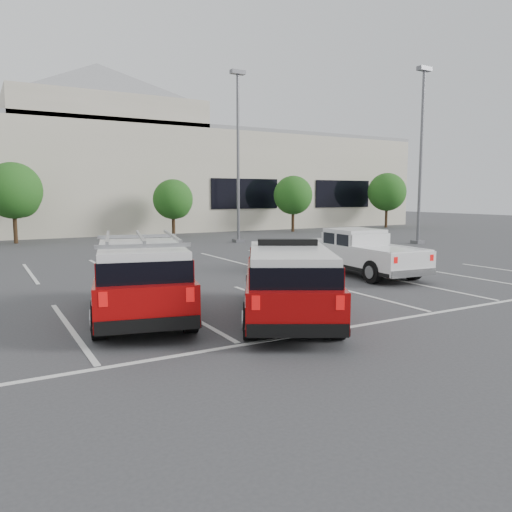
{
  "coord_description": "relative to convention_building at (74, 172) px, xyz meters",
  "views": [
    {
      "loc": [
        -7.07,
        -11.19,
        2.91
      ],
      "look_at": [
        0.35,
        1.99,
        1.05
      ],
      "focal_mm": 35.0,
      "sensor_mm": 36.0,
      "label": 1
    }
  ],
  "objects": [
    {
      "name": "light_pole_right",
      "position": [
        15.82,
        -21.86,
        0.47
      ],
      "size": [
        0.9,
        0.6,
        10.24
      ],
      "color": "#59595E",
      "rests_on": "ground"
    },
    {
      "name": "tree_right",
      "position": [
        14.91,
        -9.82,
        -1.95
      ],
      "size": [
        3.07,
        3.07,
        4.42
      ],
      "color": "#3F2B19",
      "rests_on": "ground"
    },
    {
      "name": "ground",
      "position": [
        -0.18,
        -31.86,
        -4.72
      ],
      "size": [
        120.0,
        120.0,
        0.0
      ],
      "primitive_type": "plane",
      "color": "#38383B",
      "rests_on": "ground"
    },
    {
      "name": "stall_markings",
      "position": [
        -0.18,
        -27.36,
        -4.71
      ],
      "size": [
        23.0,
        15.0,
        0.01
      ],
      "primitive_type": "cube",
      "color": "silver",
      "rests_on": "ground"
    },
    {
      "name": "ladder_suv",
      "position": [
        -3.95,
        -31.66,
        -3.91
      ],
      "size": [
        3.13,
        5.44,
        2.02
      ],
      "rotation": [
        0.0,
        0.0,
        -0.23
      ],
      "color": "#920707",
      "rests_on": "ground"
    },
    {
      "name": "tree_mid_left",
      "position": [
        -5.09,
        -9.82,
        -1.68
      ],
      "size": [
        3.37,
        3.37,
        4.85
      ],
      "color": "#3F2B19",
      "rests_on": "ground"
    },
    {
      "name": "fire_chief_suv",
      "position": [
        -0.99,
        -33.47,
        -3.96
      ],
      "size": [
        4.25,
        5.54,
        1.86
      ],
      "rotation": [
        0.0,
        0.0,
        -0.51
      ],
      "color": "#920707",
      "rests_on": "ground"
    },
    {
      "name": "tree_mid_right",
      "position": [
        4.91,
        -9.82,
        -2.22
      ],
      "size": [
        2.77,
        2.77,
        3.99
      ],
      "color": "#3F2B19",
      "rests_on": "ground"
    },
    {
      "name": "light_pole_mid",
      "position": [
        6.82,
        -15.86,
        0.47
      ],
      "size": [
        0.9,
        0.6,
        10.24
      ],
      "color": "#59595E",
      "rests_on": "ground"
    },
    {
      "name": "convention_building",
      "position": [
        0.0,
        0.0,
        0.0
      ],
      "size": [
        60.0,
        16.99,
        13.2
      ],
      "color": "beige",
      "rests_on": "ground"
    },
    {
      "name": "tree_far_right",
      "position": [
        24.91,
        -9.82,
        -1.68
      ],
      "size": [
        3.37,
        3.37,
        4.85
      ],
      "color": "#3F2B19",
      "rests_on": "ground"
    },
    {
      "name": "white_pickup",
      "position": [
        5.02,
        -29.13,
        -4.06
      ],
      "size": [
        2.25,
        5.49,
        1.65
      ],
      "rotation": [
        0.0,
        0.0,
        -0.08
      ],
      "color": "silver",
      "rests_on": "ground"
    }
  ]
}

